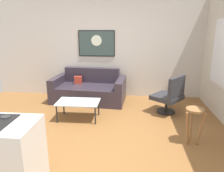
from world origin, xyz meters
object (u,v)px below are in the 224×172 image
(bar_stool, at_px, (194,117))
(wall_painting, at_px, (97,43))
(coffee_table, at_px, (78,103))
(armchair, at_px, (170,96))
(couch, at_px, (89,90))

(bar_stool, relative_size, wall_painting, 0.63)
(coffee_table, distance_m, armchair, 2.05)
(armchair, height_order, bar_stool, armchair)
(coffee_table, height_order, bar_stool, bar_stool)
(wall_painting, bearing_deg, coffee_table, -95.01)
(couch, height_order, coffee_table, couch)
(coffee_table, xyz_separation_m, armchair, (1.99, 0.49, 0.06))
(couch, height_order, armchair, armchair)
(armchair, relative_size, bar_stool, 1.39)
(coffee_table, distance_m, bar_stool, 2.31)
(wall_painting, bearing_deg, bar_stool, -50.90)
(coffee_table, relative_size, wall_painting, 0.89)
(couch, relative_size, armchair, 2.20)
(bar_stool, bearing_deg, coffee_table, 159.59)
(coffee_table, bearing_deg, bar_stool, -20.41)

